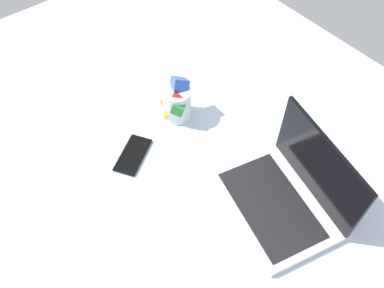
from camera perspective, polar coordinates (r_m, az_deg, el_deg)
The scene contains 4 objects.
bed_mattress at distance 136.78cm, azimuth -0.05°, elevation 0.90°, with size 180.00×140.00×18.00cm, color silver.
laptop at distance 111.82cm, azimuth 13.24°, elevation -6.87°, with size 37.39×29.94×23.00cm.
snack_cup at distance 126.93cm, azimuth -2.16°, elevation 5.86°, with size 11.05×10.78×15.14cm.
cell_phone at distance 122.39cm, azimuth -8.47°, elevation -1.41°, with size 6.80×14.00×0.80cm, color black.
Camera 1 is at (66.36, -52.55, 116.45)cm, focal length 37.71 mm.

